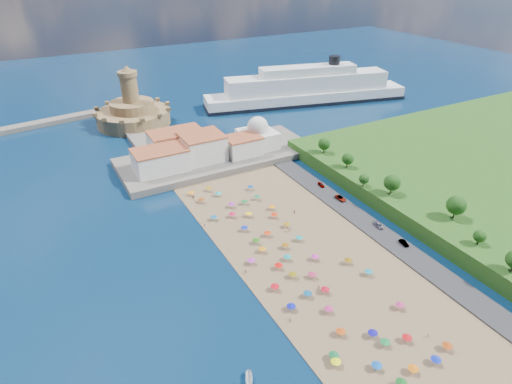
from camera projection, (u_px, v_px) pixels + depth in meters
ground at (282, 249)px, 139.09m from camera, size 700.00×700.00×0.00m
terrace at (218, 157)px, 198.31m from camera, size 90.00×36.00×3.00m
jetty at (150, 140)px, 216.03m from camera, size 18.00×70.00×2.40m
waterfront_buildings at (190, 149)px, 190.22m from camera, size 57.00×29.00×11.00m
domed_building at (258, 135)px, 201.44m from camera, size 16.00×16.00×15.00m
fortress at (133, 113)px, 236.26m from camera, size 40.00×40.00×32.40m
cruise_ship at (307, 90)px, 269.08m from camera, size 130.74×48.83×28.34m
beach_parasols at (297, 264)px, 129.25m from camera, size 32.34×115.08×2.20m
beachgoers at (272, 248)px, 137.88m from camera, size 33.32×96.63×1.82m
parked_cars at (355, 208)px, 158.57m from camera, size 2.37×49.68×1.37m
hillside_trees at (411, 192)px, 151.11m from camera, size 16.85×109.17×8.31m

